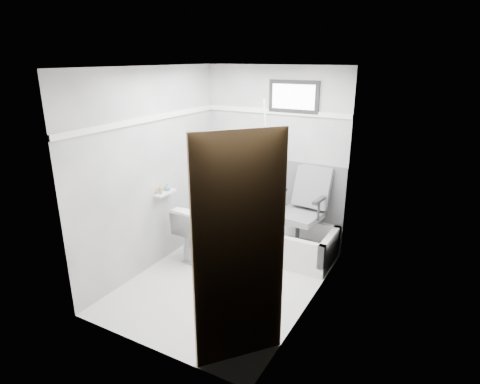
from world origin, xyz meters
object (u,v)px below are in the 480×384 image
Objects in this scene: soap_bottle_b at (168,187)px; toilet at (200,230)px; office_chair at (298,210)px; door at (250,277)px; bathtub at (276,239)px; soap_bottle_a at (160,190)px.

toilet is at bearing 33.70° from soap_bottle_b.
door reaches higher than office_chair.
door is 2.42m from soap_bottle_b.
office_chair is 0.53× the size of door.
office_chair is 1.48× the size of toilet.
toilet reaches higher than bathtub.
bathtub is 13.56× the size of soap_bottle_a.
soap_bottle_a is 0.14m from soap_bottle_b.
toilet is at bearing 47.84° from soap_bottle_a.
bathtub is at bearing 32.27° from soap_bottle_b.
soap_bottle_b is (-1.17, -0.74, 0.75)m from bathtub.
toilet is 2.41m from door.
door reaches higher than soap_bottle_b.
bathtub is at bearing -164.99° from office_chair.
door is 20.53× the size of soap_bottle_b.
bathtub is at bearing 108.75° from door.
bathtub is 15.40× the size of soap_bottle_b.
office_chair is 10.98× the size of soap_bottle_b.
toilet is at bearing -146.89° from office_chair.
soap_bottle_a reaches higher than soap_bottle_b.
soap_bottle_a is at bearing -90.00° from soap_bottle_b.
soap_bottle_a is (-1.92, 1.33, -0.03)m from door.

